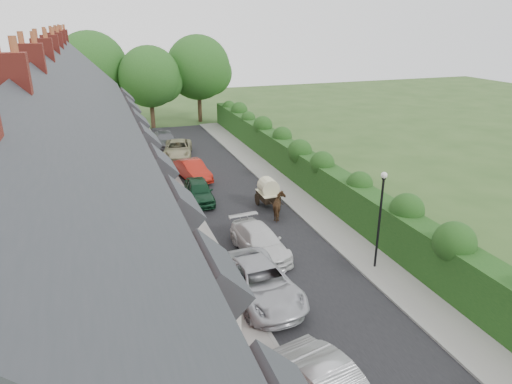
% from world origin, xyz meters
% --- Properties ---
extents(ground, '(140.00, 140.00, 0.00)m').
position_xyz_m(ground, '(0.00, 0.00, 0.00)').
color(ground, '#2D4C1E').
rests_on(ground, ground).
extents(road, '(6.00, 58.00, 0.02)m').
position_xyz_m(road, '(-0.50, 11.00, 0.01)').
color(road, black).
rests_on(road, ground).
extents(pavement_hedge_side, '(2.20, 58.00, 0.12)m').
position_xyz_m(pavement_hedge_side, '(3.60, 11.00, 0.06)').
color(pavement_hedge_side, gray).
rests_on(pavement_hedge_side, ground).
extents(pavement_house_side, '(1.70, 58.00, 0.12)m').
position_xyz_m(pavement_house_side, '(-4.35, 11.00, 0.06)').
color(pavement_house_side, gray).
rests_on(pavement_house_side, ground).
extents(kerb_hedge_side, '(0.18, 58.00, 0.13)m').
position_xyz_m(kerb_hedge_side, '(2.55, 11.00, 0.07)').
color(kerb_hedge_side, gray).
rests_on(kerb_hedge_side, ground).
extents(kerb_house_side, '(0.18, 58.00, 0.13)m').
position_xyz_m(kerb_house_side, '(-3.55, 11.00, 0.07)').
color(kerb_house_side, gray).
rests_on(kerb_house_side, ground).
extents(hedge, '(2.10, 58.00, 2.85)m').
position_xyz_m(hedge, '(5.40, 11.00, 1.60)').
color(hedge, '#153B12').
rests_on(hedge, ground).
extents(terrace_row, '(9.05, 40.50, 11.50)m').
position_xyz_m(terrace_row, '(-10.87, 9.98, 4.47)').
color(terrace_row, maroon).
rests_on(terrace_row, ground).
extents(garden_wall_row, '(0.35, 40.35, 1.10)m').
position_xyz_m(garden_wall_row, '(-5.35, 10.00, 0.46)').
color(garden_wall_row, maroon).
rests_on(garden_wall_row, ground).
extents(lamppost, '(0.32, 0.32, 5.16)m').
position_xyz_m(lamppost, '(3.40, 4.00, 3.30)').
color(lamppost, black).
rests_on(lamppost, ground).
extents(tree_far_left, '(7.14, 6.80, 9.29)m').
position_xyz_m(tree_far_left, '(-2.65, 40.08, 5.71)').
color(tree_far_left, '#332316').
rests_on(tree_far_left, ground).
extents(tree_far_right, '(7.98, 7.60, 10.31)m').
position_xyz_m(tree_far_right, '(3.39, 42.08, 6.31)').
color(tree_far_right, '#332316').
rests_on(tree_far_right, ground).
extents(tree_far_back, '(8.40, 8.00, 10.82)m').
position_xyz_m(tree_far_back, '(-8.59, 43.08, 6.62)').
color(tree_far_back, '#332316').
rests_on(tree_far_back, ground).
extents(car_silver_b, '(3.05, 5.94, 1.60)m').
position_xyz_m(car_silver_b, '(-3.00, 3.48, 0.80)').
color(car_silver_b, '#B5B6BD').
rests_on(car_silver_b, ground).
extents(car_white, '(2.39, 5.14, 1.45)m').
position_xyz_m(car_white, '(-1.60, 7.40, 0.73)').
color(car_white, silver).
rests_on(car_white, ground).
extents(car_green, '(2.11, 4.54, 1.50)m').
position_xyz_m(car_green, '(-3.00, 15.94, 0.75)').
color(car_green, '#0F331D').
rests_on(car_green, ground).
extents(car_red, '(2.40, 4.78, 1.50)m').
position_xyz_m(car_red, '(-2.43, 20.71, 0.75)').
color(car_red, '#9F1C11').
rests_on(car_red, ground).
extents(car_beige, '(3.59, 5.78, 1.49)m').
position_xyz_m(car_beige, '(-2.41, 27.40, 0.75)').
color(car_beige, tan).
rests_on(car_beige, ground).
extents(car_grey, '(2.21, 5.22, 1.50)m').
position_xyz_m(car_grey, '(-3.00, 31.17, 0.75)').
color(car_grey, '#525459').
rests_on(car_grey, ground).
extents(horse, '(1.47, 2.06, 1.58)m').
position_xyz_m(horse, '(1.17, 11.41, 0.79)').
color(horse, '#462D19').
rests_on(horse, ground).
extents(horse_cart, '(1.27, 2.81, 2.03)m').
position_xyz_m(horse_cart, '(1.17, 13.44, 1.16)').
color(horse_cart, black).
rests_on(horse_cart, ground).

